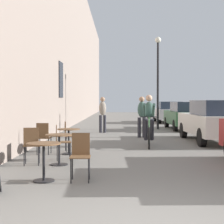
% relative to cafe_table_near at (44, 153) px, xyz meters
% --- Properties ---
extents(building_facade_left, '(0.54, 68.00, 10.54)m').
position_rel_cafe_table_near_xyz_m(building_facade_left, '(-1.60, 11.26, 4.75)').
color(building_facade_left, gray).
rests_on(building_facade_left, ground_plane).
extents(cafe_table_near, '(0.64, 0.64, 0.72)m').
position_rel_cafe_table_near_xyz_m(cafe_table_near, '(0.00, 0.00, 0.00)').
color(cafe_table_near, black).
rests_on(cafe_table_near, ground_plane).
extents(cafe_chair_near_toward_street, '(0.40, 0.40, 0.89)m').
position_rel_cafe_table_near_xyz_m(cafe_chair_near_toward_street, '(0.68, 0.08, -0.00)').
color(cafe_chair_near_toward_street, black).
rests_on(cafe_chair_near_toward_street, ground_plane).
extents(cafe_table_mid, '(0.64, 0.64, 0.72)m').
position_rel_cafe_table_near_xyz_m(cafe_table_mid, '(0.01, 1.68, 0.00)').
color(cafe_table_mid, black).
rests_on(cafe_table_mid, ground_plane).
extents(cafe_chair_mid_toward_street, '(0.44, 0.44, 0.89)m').
position_rel_cafe_table_near_xyz_m(cafe_chair_mid_toward_street, '(-0.62, 1.61, -0.00)').
color(cafe_chair_mid_toward_street, black).
rests_on(cafe_chair_mid_toward_street, ground_plane).
extents(cafe_chair_mid_toward_wall, '(0.44, 0.44, 0.89)m').
position_rel_cafe_table_near_xyz_m(cafe_chair_mid_toward_wall, '(-0.07, 2.36, -0.00)').
color(cafe_chair_mid_toward_wall, black).
rests_on(cafe_chair_mid_toward_wall, ground_plane).
extents(cafe_table_far, '(0.64, 0.64, 0.72)m').
position_rel_cafe_table_near_xyz_m(cafe_table_far, '(-0.00, 3.37, 0.00)').
color(cafe_table_far, black).
rests_on(cafe_table_far, ground_plane).
extents(cafe_chair_far_toward_street, '(0.39, 0.39, 0.89)m').
position_rel_cafe_table_near_xyz_m(cafe_chair_far_toward_street, '(-0.70, 3.29, -0.00)').
color(cafe_chair_far_toward_street, black).
rests_on(cafe_chair_far_toward_street, ground_plane).
extents(cafe_chair_far_toward_wall, '(0.45, 0.45, 0.89)m').
position_rel_cafe_table_near_xyz_m(cafe_chair_far_toward_wall, '(-0.08, 3.92, -0.00)').
color(cafe_chair_far_toward_wall, black).
rests_on(cafe_chair_far_toward_wall, ground_plane).
extents(cyclist_on_bicycle, '(0.52, 1.76, 1.74)m').
position_rel_cafe_table_near_xyz_m(cyclist_on_bicycle, '(2.42, 5.17, 0.29)').
color(cyclist_on_bicycle, black).
rests_on(cyclist_on_bicycle, ground_plane).
extents(pedestrian_near, '(0.34, 0.24, 1.69)m').
position_rel_cafe_table_near_xyz_m(pedestrian_near, '(2.38, 8.02, 0.43)').
color(pedestrian_near, '#26262D').
rests_on(pedestrian_near, ground_plane).
extents(pedestrian_mid, '(0.38, 0.30, 1.70)m').
position_rel_cafe_table_near_xyz_m(pedestrian_mid, '(0.67, 10.18, 0.44)').
color(pedestrian_mid, '#26262D').
rests_on(pedestrian_mid, ground_plane).
extents(street_lamp, '(0.32, 0.32, 4.90)m').
position_rel_cafe_table_near_xyz_m(street_lamp, '(3.52, 12.24, 2.59)').
color(street_lamp, black).
rests_on(street_lamp, ground_plane).
extents(parked_car_second, '(1.91, 4.34, 1.53)m').
position_rel_cafe_table_near_xyz_m(parked_car_second, '(4.92, 6.36, 0.27)').
color(parked_car_second, beige).
rests_on(parked_car_second, ground_plane).
extents(parked_car_third, '(1.79, 4.13, 1.46)m').
position_rel_cafe_table_near_xyz_m(parked_car_third, '(4.98, 12.09, 0.24)').
color(parked_car_third, '#23512D').
rests_on(parked_car_third, ground_plane).
extents(parked_car_fourth, '(1.78, 4.15, 1.47)m').
position_rel_cafe_table_near_xyz_m(parked_car_fourth, '(4.92, 18.13, 0.24)').
color(parked_car_fourth, '#B7B7BC').
rests_on(parked_car_fourth, ground_plane).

